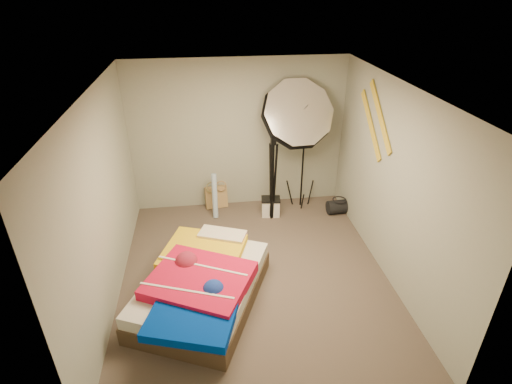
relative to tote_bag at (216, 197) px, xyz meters
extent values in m
plane|color=brown|center=(0.42, -1.90, -0.19)|extent=(4.00, 4.00, 0.00)
plane|color=silver|center=(0.42, -1.90, 2.31)|extent=(4.00, 4.00, 0.00)
plane|color=gray|center=(0.42, 0.10, 1.06)|extent=(3.50, 0.00, 3.50)
plane|color=gray|center=(0.42, -3.90, 1.06)|extent=(3.50, 0.00, 3.50)
plane|color=gray|center=(-1.33, -1.90, 1.06)|extent=(0.00, 4.00, 4.00)
plane|color=gray|center=(2.17, -1.90, 1.06)|extent=(0.00, 4.00, 4.00)
cube|color=tan|center=(0.00, 0.00, 0.00)|extent=(0.39, 0.21, 0.39)
cylinder|color=#5E91C3|center=(-0.03, -0.29, 0.19)|extent=(0.10, 0.22, 0.75)
cube|color=silver|center=(0.89, -0.40, -0.04)|extent=(0.31, 0.24, 0.29)
cylinder|color=black|center=(2.04, -0.49, -0.07)|extent=(0.40, 0.26, 0.23)
cube|color=gold|center=(2.15, -1.30, 1.76)|extent=(0.02, 0.91, 0.78)
cube|color=gold|center=(2.15, -1.05, 1.56)|extent=(0.02, 0.91, 0.78)
cube|color=#463525|center=(-0.28, -2.29, -0.07)|extent=(1.85, 2.12, 0.23)
cube|color=beige|center=(-0.28, -2.29, 0.12)|extent=(1.80, 2.07, 0.16)
cube|color=gold|center=(-0.25, -1.87, 0.24)|extent=(1.20, 1.13, 0.12)
cube|color=red|center=(-0.30, -2.43, 0.26)|extent=(1.42, 1.34, 0.14)
cube|color=#002DA1|center=(-0.39, -2.97, 0.23)|extent=(1.06, 0.94, 0.11)
cube|color=#E6A0AF|center=(0.02, -1.60, 0.27)|extent=(0.68, 0.49, 0.12)
cylinder|color=black|center=(1.46, -0.14, 0.71)|extent=(0.03, 0.03, 1.80)
cube|color=black|center=(1.46, -0.14, 1.56)|extent=(0.07, 0.07, 0.11)
cone|color=white|center=(1.28, -0.29, 1.50)|extent=(1.35, 0.99, 1.32)
cylinder|color=black|center=(0.89, -0.49, 0.47)|extent=(0.05, 0.05, 1.31)
cube|color=black|center=(0.89, -0.49, 1.19)|extent=(0.08, 0.08, 0.14)
camera|label=1|loc=(-0.13, -6.05, 3.37)|focal=28.00mm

